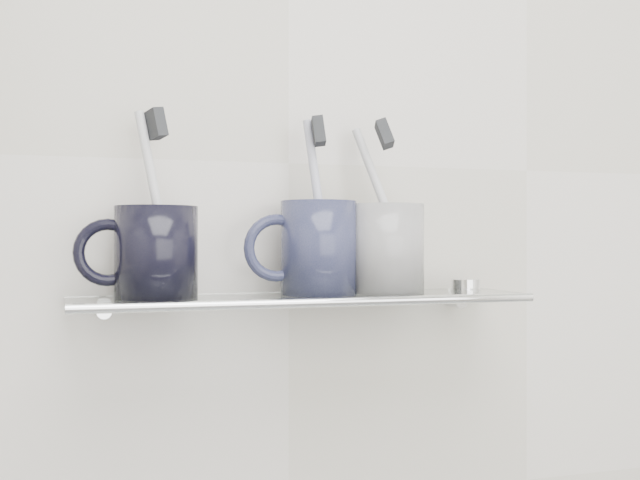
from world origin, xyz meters
name	(u,v)px	position (x,y,z in m)	size (l,w,h in m)	color
wall_back	(289,163)	(0.00, 1.10, 1.25)	(2.50, 2.50, 0.00)	beige
shelf_glass	(304,299)	(0.00, 1.04, 1.10)	(0.50, 0.12, 0.01)	silver
shelf_rail	(320,303)	(0.00, 0.98, 1.10)	(0.01, 0.01, 0.50)	silver
bracket_left	(103,311)	(-0.21, 1.09, 1.09)	(0.02, 0.02, 0.03)	silver
bracket_right	(456,301)	(0.21, 1.09, 1.09)	(0.02, 0.02, 0.03)	silver
mug_left	(156,252)	(-0.16, 1.04, 1.15)	(0.09, 0.09, 0.10)	black
mug_left_handle	(108,252)	(-0.21, 1.04, 1.15)	(0.07, 0.07, 0.01)	black
toothbrush_left	(156,201)	(-0.16, 1.04, 1.20)	(0.01, 0.01, 0.19)	white
bristles_left	(156,124)	(-0.16, 1.04, 1.28)	(0.01, 0.02, 0.03)	#26282B
mug_center	(319,248)	(0.02, 1.04, 1.15)	(0.08, 0.08, 0.10)	#1C203D
mug_center_handle	(277,248)	(-0.03, 1.04, 1.15)	(0.07, 0.07, 0.01)	#1C203D
toothbrush_center	(319,203)	(0.02, 1.04, 1.20)	(0.01, 0.01, 0.19)	#B2B5D5
bristles_center	(319,131)	(0.02, 1.04, 1.28)	(0.01, 0.02, 0.03)	#26282B
mug_right	(384,249)	(0.10, 1.04, 1.15)	(0.09, 0.09, 0.10)	white
mug_right_handle	(342,249)	(0.05, 1.04, 1.15)	(0.07, 0.07, 0.01)	white
toothbrush_right	(384,204)	(0.10, 1.04, 1.20)	(0.01, 0.01, 0.19)	silver
bristles_right	(384,134)	(0.10, 1.04, 1.28)	(0.01, 0.02, 0.03)	#26282B
chrome_cap	(466,285)	(0.20, 1.04, 1.11)	(0.03, 0.03, 0.01)	silver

